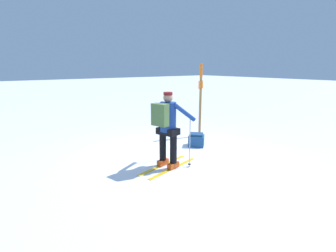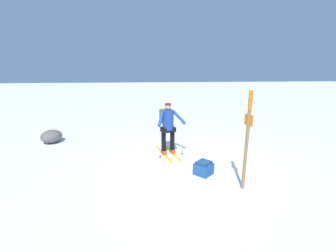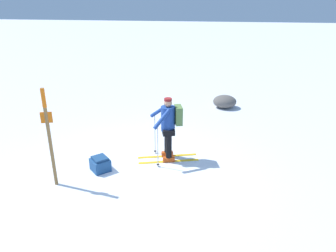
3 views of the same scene
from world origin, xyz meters
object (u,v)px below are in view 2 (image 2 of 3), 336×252
object	(u,v)px
trail_marker	(247,133)
rock_boulder	(51,136)
dropped_backpack	(204,168)
skier	(168,125)

from	to	relation	value
trail_marker	rock_boulder	bearing A→B (deg)	55.28
dropped_backpack	trail_marker	distance (m)	1.59
rock_boulder	dropped_backpack	bearing A→B (deg)	-122.30
trail_marker	dropped_backpack	bearing A→B (deg)	41.90
skier	trail_marker	distance (m)	2.86
trail_marker	rock_boulder	distance (m)	7.07
skier	rock_boulder	distance (m)	4.58
skier	trail_marker	bearing A→B (deg)	-147.87
trail_marker	skier	bearing A→B (deg)	32.13
dropped_backpack	skier	bearing A→B (deg)	26.19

